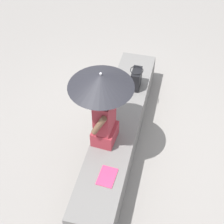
# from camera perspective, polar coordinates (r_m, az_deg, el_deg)

# --- Properties ---
(ground_plane) EXTENTS (14.00, 14.00, 0.00)m
(ground_plane) POSITION_cam_1_polar(r_m,az_deg,el_deg) (5.08, 1.04, -5.05)
(ground_plane) COLOR gray
(stone_bench) EXTENTS (3.10, 0.55, 0.46)m
(stone_bench) POSITION_cam_1_polar(r_m,az_deg,el_deg) (4.90, 1.07, -3.38)
(stone_bench) COLOR slate
(stone_bench) RESTS_ON ground
(person_seated) EXTENTS (0.48, 0.30, 0.90)m
(person_seated) POSITION_cam_1_polar(r_m,az_deg,el_deg) (4.24, -1.24, -1.15)
(person_seated) COLOR #992D38
(person_seated) RESTS_ON stone_bench
(parasol) EXTENTS (0.78, 0.78, 1.05)m
(parasol) POSITION_cam_1_polar(r_m,az_deg,el_deg) (3.91, -1.85, 5.17)
(parasol) COLOR #B7B7BC
(parasol) RESTS_ON stone_bench
(handbag_black) EXTENTS (0.26, 0.19, 0.33)m
(handbag_black) POSITION_cam_1_polar(r_m,az_deg,el_deg) (5.13, 4.01, 5.50)
(handbag_black) COLOR black
(handbag_black) RESTS_ON stone_bench
(magazine) EXTENTS (0.29, 0.22, 0.01)m
(magazine) POSITION_cam_1_polar(r_m,az_deg,el_deg) (4.18, -0.82, -10.59)
(magazine) COLOR #D83866
(magazine) RESTS_ON stone_bench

